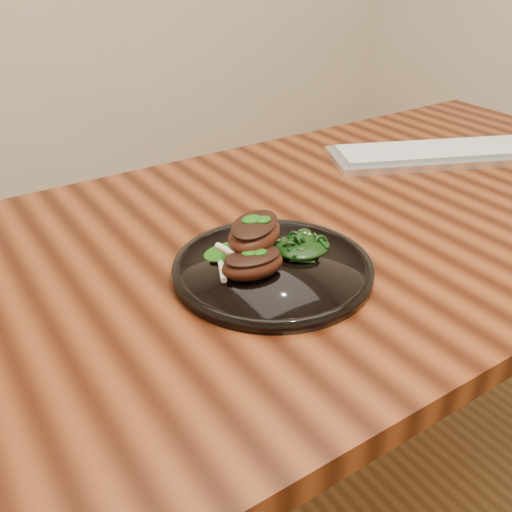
{
  "coord_description": "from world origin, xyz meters",
  "views": [
    {
      "loc": [
        -0.6,
        -0.67,
        1.19
      ],
      "look_at": [
        -0.21,
        -0.08,
        0.78
      ],
      "focal_mm": 40.0,
      "sensor_mm": 36.0,
      "label": 1
    }
  ],
  "objects_px": {
    "desk": "(330,259)",
    "greens_heap": "(302,243)",
    "keyboard": "(441,153)",
    "lamb_chop_front": "(252,263)",
    "plate": "(273,268)"
  },
  "relations": [
    {
      "from": "desk",
      "to": "greens_heap",
      "type": "xyz_separation_m",
      "value": [
        -0.14,
        -0.09,
        0.11
      ]
    },
    {
      "from": "greens_heap",
      "to": "keyboard",
      "type": "relative_size",
      "value": 0.17
    },
    {
      "from": "lamb_chop_front",
      "to": "keyboard",
      "type": "distance_m",
      "value": 0.65
    },
    {
      "from": "desk",
      "to": "keyboard",
      "type": "bearing_deg",
      "value": 14.12
    },
    {
      "from": "plate",
      "to": "lamb_chop_front",
      "type": "distance_m",
      "value": 0.05
    },
    {
      "from": "greens_heap",
      "to": "keyboard",
      "type": "bearing_deg",
      "value": 19.36
    },
    {
      "from": "desk",
      "to": "plate",
      "type": "xyz_separation_m",
      "value": [
        -0.19,
        -0.09,
        0.09
      ]
    },
    {
      "from": "keyboard",
      "to": "plate",
      "type": "bearing_deg",
      "value": -161.97
    },
    {
      "from": "desk",
      "to": "greens_heap",
      "type": "relative_size",
      "value": 18.41
    },
    {
      "from": "lamb_chop_front",
      "to": "desk",
      "type": "bearing_deg",
      "value": 23.35
    },
    {
      "from": "desk",
      "to": "keyboard",
      "type": "relative_size",
      "value": 3.18
    },
    {
      "from": "plate",
      "to": "keyboard",
      "type": "bearing_deg",
      "value": 18.03
    },
    {
      "from": "lamb_chop_front",
      "to": "keyboard",
      "type": "relative_size",
      "value": 0.2
    },
    {
      "from": "lamb_chop_front",
      "to": "greens_heap",
      "type": "bearing_deg",
      "value": 8.78
    },
    {
      "from": "lamb_chop_front",
      "to": "keyboard",
      "type": "bearing_deg",
      "value": 17.73
    }
  ]
}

